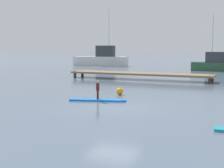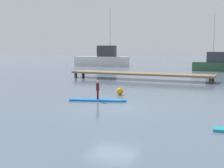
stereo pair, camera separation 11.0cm
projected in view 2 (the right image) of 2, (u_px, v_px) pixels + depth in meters
The scene contains 7 objects.
ground_plane at pixel (113, 107), 16.51m from camera, with size 240.00×240.00×0.00m, color slate.
paddleboard_near at pixel (98, 100), 18.43m from camera, with size 3.28×1.40×0.10m.
paddler_child_solo at pixel (98, 89), 18.37m from camera, with size 0.23×0.38×1.11m.
fishing_boat_green_midground at pixel (222, 64), 40.97m from camera, with size 7.76×2.42×7.22m.
motor_boat_small_navy at pixel (103, 59), 52.31m from camera, with size 9.10×3.23×9.37m.
floating_dock at pixel (140, 74), 30.31m from camera, with size 13.74×2.15×0.65m.
mooring_buoy_near at pixel (120, 91), 20.75m from camera, with size 0.45×0.45×0.45m, color orange.
Camera 2 is at (6.55, -14.88, 3.11)m, focal length 51.29 mm.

